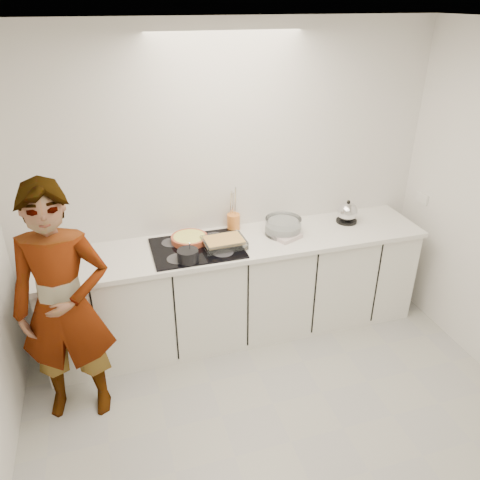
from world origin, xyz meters
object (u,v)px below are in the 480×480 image
object	(u,v)px
tart_dish	(189,238)
kettle	(347,213)
cook	(64,308)
mixing_bowl	(283,227)
utensil_crock	(234,222)
hob	(197,248)
baking_dish	(224,242)
saucepan	(188,255)

from	to	relation	value
tart_dish	kettle	distance (m)	1.44
tart_dish	cook	world-z (taller)	cook
mixing_bowl	utensil_crock	xyz separation A→B (m)	(-0.38, 0.21, 0.00)
hob	baking_dish	xyz separation A→B (m)	(0.22, -0.04, 0.04)
mixing_bowl	hob	bearing A→B (deg)	-175.88
hob	tart_dish	bearing A→B (deg)	107.45
saucepan	hob	bearing A→B (deg)	60.28
saucepan	tart_dish	bearing A→B (deg)	76.84
baking_dish	hob	bearing A→B (deg)	169.14
tart_dish	baking_dish	xyz separation A→B (m)	(0.25, -0.16, 0.01)
mixing_bowl	utensil_crock	size ratio (longest dim) A/B	2.27
baking_dish	utensil_crock	distance (m)	0.35
hob	cook	size ratio (longest dim) A/B	0.41
hob	baking_dish	bearing A→B (deg)	-10.86
hob	utensil_crock	size ratio (longest dim) A/B	5.12
utensil_crock	kettle	bearing A→B (deg)	-8.39
hob	mixing_bowl	size ratio (longest dim) A/B	2.26
kettle	utensil_crock	size ratio (longest dim) A/B	1.50
saucepan	mixing_bowl	world-z (taller)	saucepan
mixing_bowl	utensil_crock	world-z (taller)	mixing_bowl
mixing_bowl	tart_dish	bearing A→B (deg)	175.57
cook	utensil_crock	bearing A→B (deg)	37.80
tart_dish	saucepan	world-z (taller)	saucepan
kettle	cook	distance (m)	2.49
tart_dish	mixing_bowl	size ratio (longest dim) A/B	1.23
baking_dish	cook	world-z (taller)	cook
saucepan	cook	bearing A→B (deg)	-160.89
saucepan	utensil_crock	xyz separation A→B (m)	(0.49, 0.45, 0.01)
hob	cook	distance (m)	1.13
kettle	cook	world-z (taller)	cook
saucepan	utensil_crock	world-z (taller)	saucepan
tart_dish	utensil_crock	xyz separation A→B (m)	(0.42, 0.15, 0.03)
hob	utensil_crock	distance (m)	0.47
baking_dish	kettle	bearing A→B (deg)	7.37
tart_dish	mixing_bowl	bearing A→B (deg)	-4.43
hob	saucepan	size ratio (longest dim) A/B	3.46
utensil_crock	cook	bearing A→B (deg)	-151.22
tart_dish	cook	distance (m)	1.15
hob	utensil_crock	world-z (taller)	utensil_crock
tart_dish	baking_dish	bearing A→B (deg)	-32.15
kettle	utensil_crock	distance (m)	1.03
saucepan	baking_dish	world-z (taller)	saucepan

